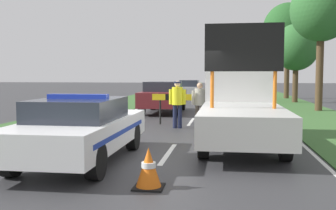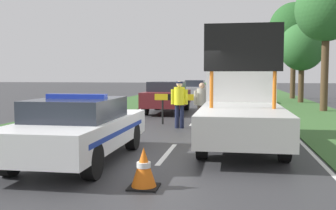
{
  "view_description": "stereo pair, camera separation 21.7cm",
  "coord_description": "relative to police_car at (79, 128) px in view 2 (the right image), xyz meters",
  "views": [
    {
      "loc": [
        1.35,
        -8.95,
        1.93
      ],
      "look_at": [
        -0.16,
        1.48,
        1.1
      ],
      "focal_mm": 42.0,
      "sensor_mm": 36.0,
      "label": 1
    },
    {
      "loc": [
        1.57,
        -8.92,
        1.93
      ],
      "look_at": [
        -0.16,
        1.48,
        1.1
      ],
      "focal_mm": 42.0,
      "sensor_mm": 36.0,
      "label": 2
    }
  ],
  "objects": [
    {
      "name": "ground_plane",
      "position": [
        1.79,
        0.73,
        -0.74
      ],
      "size": [
        160.0,
        160.0,
        0.0
      ],
      "primitive_type": "plane",
      "color": "#333335"
    },
    {
      "name": "lane_markings",
      "position": [
        1.79,
        17.56,
        -0.74
      ],
      "size": [
        7.06,
        61.62,
        0.01
      ],
      "color": "silver",
      "rests_on": "ground"
    },
    {
      "name": "grass_verge_left",
      "position": [
        -3.55,
        20.73,
        -0.73
      ],
      "size": [
        3.52,
        120.0,
        0.03
      ],
      "color": "#38602D",
      "rests_on": "ground"
    },
    {
      "name": "grass_verge_right",
      "position": [
        7.13,
        20.73,
        -0.73
      ],
      "size": [
        3.52,
        120.0,
        0.03
      ],
      "color": "#38602D",
      "rests_on": "ground"
    },
    {
      "name": "police_car",
      "position": [
        0.0,
        0.0,
        0.0
      ],
      "size": [
        1.9,
        4.8,
        1.5
      ],
      "rotation": [
        0.0,
        0.0,
        -0.01
      ],
      "color": "white",
      "rests_on": "ground"
    },
    {
      "name": "work_truck",
      "position": [
        3.58,
        2.98,
        0.27
      ],
      "size": [
        2.05,
        5.9,
        3.15
      ],
      "rotation": [
        0.0,
        0.0,
        3.17
      ],
      "color": "white",
      "rests_on": "ground"
    },
    {
      "name": "road_barrier",
      "position": [
        1.91,
        6.67,
        0.23
      ],
      "size": [
        3.09,
        0.08,
        1.17
      ],
      "rotation": [
        0.0,
        0.0,
        -0.1
      ],
      "color": "black",
      "rests_on": "ground"
    },
    {
      "name": "police_officer",
      "position": [
        1.46,
        5.65,
        0.26
      ],
      "size": [
        0.61,
        0.38,
        1.69
      ],
      "rotation": [
        0.0,
        0.0,
        3.33
      ],
      "color": "#191E38",
      "rests_on": "ground"
    },
    {
      "name": "pedestrian_civilian",
      "position": [
        2.24,
        5.96,
        0.21
      ],
      "size": [
        0.58,
        0.37,
        1.62
      ],
      "rotation": [
        0.0,
        0.0,
        0.02
      ],
      "color": "brown",
      "rests_on": "ground"
    },
    {
      "name": "traffic_cone_near_police",
      "position": [
        1.87,
        -1.8,
        -0.4
      ],
      "size": [
        0.51,
        0.51,
        0.7
      ],
      "color": "black",
      "rests_on": "ground"
    },
    {
      "name": "traffic_cone_centre_front",
      "position": [
        4.64,
        7.12,
        -0.41
      ],
      "size": [
        0.49,
        0.49,
        0.67
      ],
      "color": "black",
      "rests_on": "ground"
    },
    {
      "name": "queued_car_wagon_maroon",
      "position": [
        0.08,
        11.27,
        0.08
      ],
      "size": [
        1.86,
        4.63,
        1.56
      ],
      "rotation": [
        0.0,
        0.0,
        3.14
      ],
      "color": "maroon",
      "rests_on": "ground"
    },
    {
      "name": "queued_car_sedan_black",
      "position": [
        3.58,
        18.48,
        0.04
      ],
      "size": [
        1.8,
        4.22,
        1.52
      ],
      "rotation": [
        0.0,
        0.0,
        3.14
      ],
      "color": "black",
      "rests_on": "ground"
    },
    {
      "name": "queued_car_sedan_silver",
      "position": [
        0.17,
        24.93,
        -0.01
      ],
      "size": [
        1.72,
        4.13,
        1.43
      ],
      "rotation": [
        0.0,
        0.0,
        3.14
      ],
      "color": "#B2B2B7",
      "rests_on": "ground"
    },
    {
      "name": "roadside_tree_near_left",
      "position": [
        7.99,
        13.15,
        4.45
      ],
      "size": [
        3.13,
        3.13,
        6.89
      ],
      "color": "#4C3823",
      "rests_on": "ground"
    },
    {
      "name": "roadside_tree_near_right",
      "position": [
        7.96,
        23.88,
        4.71
      ],
      "size": [
        3.82,
        3.82,
        7.49
      ],
      "color": "#4C3823",
      "rests_on": "ground"
    },
    {
      "name": "roadside_tree_mid_left",
      "position": [
        7.87,
        19.44,
        2.97
      ],
      "size": [
        3.0,
        3.0,
        5.32
      ],
      "color": "#4C3823",
      "rests_on": "ground"
    }
  ]
}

